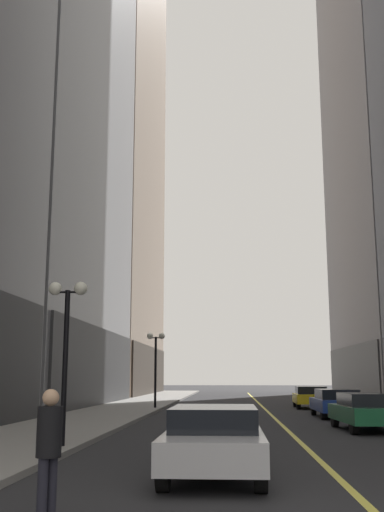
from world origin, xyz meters
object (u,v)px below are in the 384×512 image
street_lamp_left_near (67,325)px  car_silver (214,439)px  pedestrian_in_black_coat (49,444)px  car_green (366,410)px  street_lamp_left_far (156,353)px  car_blue (336,402)px  car_yellow (311,396)px

street_lamp_left_near → car_silver: bearing=-43.7°
pedestrian_in_black_coat → car_green: bearing=63.5°
street_lamp_left_near → street_lamp_left_far: (0.00, 20.07, 0.00)m
car_green → car_blue: (0.14, 7.25, 0.00)m
car_silver → pedestrian_in_black_coat: size_ratio=2.56×
street_lamp_left_near → car_yellow: bearing=67.9°
car_silver → street_lamp_left_far: (-4.03, 23.92, 2.54)m
car_silver → street_lamp_left_near: street_lamp_left_near is taller
car_blue → pedestrian_in_black_coat: size_ratio=2.72×
car_silver → car_yellow: size_ratio=0.99×
car_yellow → car_green: bearing=-90.1°
car_green → pedestrian_in_black_coat: bearing=-116.5°
car_blue → car_silver: bearing=-106.6°
car_silver → street_lamp_left_near: size_ratio=1.00×
pedestrian_in_black_coat → car_blue: bearing=71.2°
car_green → street_lamp_left_far: street_lamp_left_far is taller
car_yellow → street_lamp_left_far: size_ratio=1.01×
pedestrian_in_black_coat → car_yellow: bearing=76.5°
car_blue → car_yellow: 8.72m
street_lamp_left_far → car_green: bearing=-55.2°
pedestrian_in_black_coat → street_lamp_left_near: street_lamp_left_near is taller
car_silver → pedestrian_in_black_coat: 4.52m
car_green → car_yellow: size_ratio=1.01×
car_yellow → car_blue: bearing=-89.3°
car_yellow → street_lamp_left_near: 24.71m
car_silver → car_blue: (5.32, 17.90, 0.00)m
car_silver → street_lamp_left_far: bearing=99.6°
car_green → pedestrian_in_black_coat: size_ratio=2.60×
car_blue → street_lamp_left_near: size_ratio=1.07×
car_silver → street_lamp_left_near: bearing=136.3°
street_lamp_left_near → street_lamp_left_far: bearing=90.0°
car_yellow → street_lamp_left_near: street_lamp_left_near is taller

